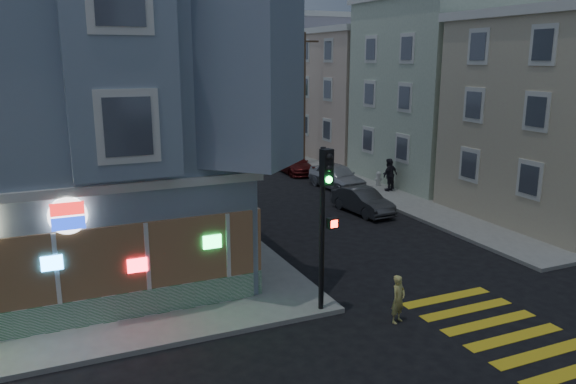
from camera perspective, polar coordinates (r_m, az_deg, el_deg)
ground at (r=14.53m, az=-0.97°, el=-17.38°), size 120.00×120.00×0.00m
sidewalk_ne at (r=44.94m, az=14.90°, el=3.56°), size 24.00×42.00×0.15m
corner_building at (r=22.59m, az=-26.99°, el=7.87°), size 14.60×14.60×11.40m
row_house_b at (r=36.78m, az=17.92°, el=9.63°), size 12.00×8.60×10.50m
row_house_c at (r=43.96m, az=10.00°, el=9.61°), size 12.00×8.60×9.00m
row_house_d at (r=51.64m, az=4.41°, el=11.15°), size 12.00×8.60×10.50m
utility_pole at (r=39.38m, az=1.57°, el=9.59°), size 2.20×0.30×9.00m
street_tree_near at (r=45.00m, az=-1.51°, el=8.98°), size 3.00×3.00×5.30m
street_tree_far at (r=52.47m, az=-4.88°, el=9.57°), size 3.00×3.00×5.30m
running_child at (r=16.69m, az=11.15°, el=-10.62°), size 0.61×0.51×1.42m
pedestrian_a at (r=32.40m, az=10.15°, el=1.82°), size 1.04×0.93×1.77m
pedestrian_b at (r=31.96m, az=10.35°, el=1.70°), size 1.14×0.71×1.81m
parked_car_a at (r=32.81m, az=5.00°, el=1.60°), size 2.01×4.44×1.48m
parked_car_b at (r=27.77m, az=7.59°, el=-0.90°), size 1.67×3.87×1.24m
parked_car_c at (r=37.22m, az=0.61°, el=2.86°), size 1.79×4.20×1.21m
parked_car_d at (r=42.07m, az=-1.82°, el=4.24°), size 2.49×5.19×1.43m
traffic_signal at (r=15.97m, az=3.78°, el=-1.09°), size 0.58×0.55×4.88m
fire_hydrant at (r=33.28m, az=9.19°, el=1.40°), size 0.49×0.28×0.85m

